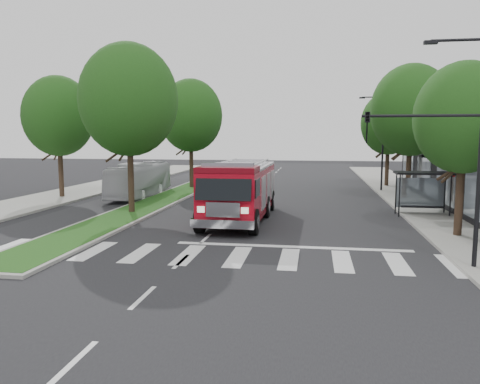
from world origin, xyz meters
name	(u,v)px	position (x,y,z in m)	size (l,w,h in m)	color
ground	(206,239)	(0.00, 0.00, 0.00)	(140.00, 140.00, 0.00)	black
sidewalk_right	(436,210)	(12.50, 10.00, 0.07)	(5.00, 80.00, 0.15)	gray
sidewalk_left	(41,201)	(-14.50, 10.00, 0.07)	(5.00, 80.00, 0.15)	gray
median	(186,190)	(-6.00, 18.00, 0.08)	(3.00, 50.00, 0.15)	gray
bus_shelter	(422,181)	(11.20, 8.15, 2.04)	(3.20, 1.60, 2.61)	black
tree_right_near	(464,118)	(11.50, 2.00, 5.51)	(4.40, 4.40, 8.05)	black
tree_right_mid	(411,110)	(11.50, 14.00, 6.49)	(5.60, 5.60, 9.72)	black
tree_right_far	(389,123)	(11.50, 24.00, 5.84)	(5.00, 5.00, 8.73)	black
tree_median_near	(129,100)	(-6.00, 6.00, 6.81)	(5.80, 5.80, 10.16)	black
tree_median_far	(191,116)	(-6.00, 20.00, 6.49)	(5.60, 5.60, 9.72)	black
tree_left_mid	(58,116)	(-14.00, 12.00, 6.16)	(5.20, 5.20, 9.16)	black
streetlight_right_near	(454,137)	(9.61, -3.50, 4.67)	(4.08, 0.22, 8.00)	black
streetlight_right_far	(381,139)	(10.35, 20.00, 4.48)	(2.11, 0.20, 8.00)	black
fire_engine	(240,191)	(0.82, 5.00, 1.64)	(3.15, 9.93, 3.43)	#63050E
city_bus	(140,180)	(-8.50, 13.95, 1.32)	(2.22, 9.50, 2.65)	silver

